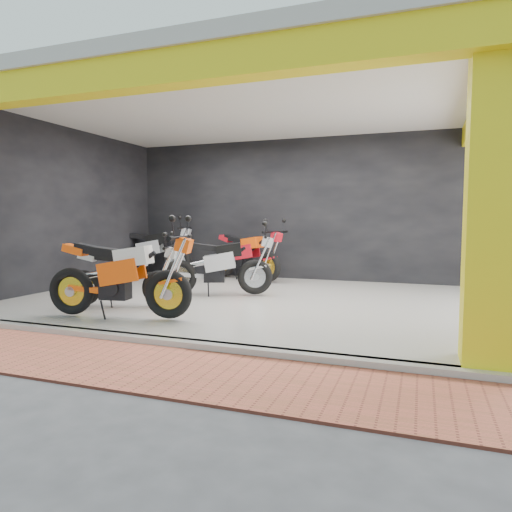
% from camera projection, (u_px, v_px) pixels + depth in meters
% --- Properties ---
extents(ground, '(80.00, 80.00, 0.00)m').
position_uv_depth(ground, '(192.00, 327.00, 6.62)').
color(ground, '#2D2D30').
rests_on(ground, ground).
extents(showroom_floor, '(8.00, 6.00, 0.10)m').
position_uv_depth(showroom_floor, '(243.00, 300.00, 8.49)').
color(showroom_floor, beige).
rests_on(showroom_floor, ground).
extents(showroom_ceiling, '(8.40, 6.40, 0.20)m').
position_uv_depth(showroom_ceiling, '(243.00, 105.00, 8.20)').
color(showroom_ceiling, beige).
rests_on(showroom_ceiling, corner_column).
extents(back_wall, '(8.20, 0.20, 3.50)m').
position_uv_depth(back_wall, '(289.00, 211.00, 11.25)').
color(back_wall, black).
rests_on(back_wall, ground).
extents(left_wall, '(0.20, 6.20, 3.50)m').
position_uv_depth(left_wall, '(65.00, 210.00, 9.75)').
color(left_wall, black).
rests_on(left_wall, ground).
extents(corner_column, '(0.50, 0.50, 3.50)m').
position_uv_depth(corner_column, '(493.00, 200.00, 4.50)').
color(corner_column, yellow).
rests_on(corner_column, ground).
extents(header_beam_front, '(8.40, 0.30, 0.40)m').
position_uv_depth(header_beam_front, '(150.00, 72.00, 5.42)').
color(header_beam_front, yellow).
rests_on(header_beam_front, corner_column).
extents(header_beam_right, '(0.30, 6.40, 0.40)m').
position_uv_depth(header_beam_right, '(489.00, 103.00, 6.86)').
color(header_beam_right, yellow).
rests_on(header_beam_right, corner_column).
extents(floor_kerb, '(8.00, 0.20, 0.10)m').
position_uv_depth(floor_kerb, '(154.00, 341.00, 5.66)').
color(floor_kerb, beige).
rests_on(floor_kerb, ground).
extents(paver_front, '(9.00, 1.40, 0.03)m').
position_uv_depth(paver_front, '(114.00, 362.00, 4.93)').
color(paver_front, brown).
rests_on(paver_front, ground).
extents(moto_hero, '(2.48, 1.25, 1.45)m').
position_uv_depth(moto_hero, '(168.00, 270.00, 6.53)').
color(moto_hero, '#FF540A').
rests_on(moto_hero, showroom_floor).
extents(moto_row_a, '(2.09, 1.32, 1.20)m').
position_uv_depth(moto_row_a, '(159.00, 271.00, 7.56)').
color(moto_row_a, '#ADB1B5').
rests_on(moto_row_a, showroom_floor).
extents(moto_row_b, '(2.37, 1.56, 1.36)m').
position_uv_depth(moto_row_b, '(255.00, 260.00, 8.66)').
color(moto_row_b, '#A5A6AC').
rests_on(moto_row_b, showroom_floor).
extents(moto_row_c, '(2.46, 1.67, 1.41)m').
position_uv_depth(moto_row_c, '(269.00, 252.00, 10.44)').
color(moto_row_c, red).
rests_on(moto_row_c, showroom_floor).
extents(moto_row_d, '(2.55, 1.31, 1.49)m').
position_uv_depth(moto_row_d, '(177.00, 247.00, 11.69)').
color(moto_row_d, '#9FA2A7').
rests_on(moto_row_d, showroom_floor).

